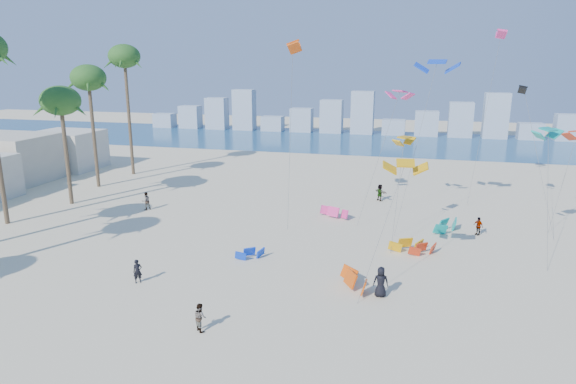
# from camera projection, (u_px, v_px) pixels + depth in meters

# --- Properties ---
(ground) EXTENTS (220.00, 220.00, 0.00)m
(ground) POSITION_uv_depth(u_px,v_px,m) (143.00, 361.00, 23.73)
(ground) COLOR beige
(ground) RESTS_ON ground
(ocean) EXTENTS (220.00, 220.00, 0.00)m
(ocean) POSITION_uv_depth(u_px,v_px,m) (348.00, 141.00, 91.27)
(ocean) COLOR navy
(ocean) RESTS_ON ground
(kitesurfer_near) EXTENTS (0.67, 0.66, 1.56)m
(kitesurfer_near) POSITION_uv_depth(u_px,v_px,m) (138.00, 271.00, 32.06)
(kitesurfer_near) COLOR black
(kitesurfer_near) RESTS_ON ground
(kitesurfer_mid) EXTENTS (0.95, 0.93, 1.54)m
(kitesurfer_mid) POSITION_uv_depth(u_px,v_px,m) (200.00, 317.00, 26.31)
(kitesurfer_mid) COLOR gray
(kitesurfer_mid) RESTS_ON ground
(kitesurfers_far) EXTENTS (37.16, 24.55, 1.90)m
(kitesurfers_far) POSITION_uv_depth(u_px,v_px,m) (381.00, 232.00, 39.20)
(kitesurfers_far) COLOR black
(kitesurfers_far) RESTS_ON ground
(grounded_kites) EXTENTS (16.45, 17.13, 1.01)m
(grounded_kites) POSITION_uv_depth(u_px,v_px,m) (376.00, 241.00, 38.50)
(grounded_kites) COLOR blue
(grounded_kites) RESTS_ON ground
(flying_kites) EXTENTS (29.27, 29.28, 17.40)m
(flying_kites) POSITION_uv_depth(u_px,v_px,m) (458.00, 90.00, 40.23)
(flying_kites) COLOR #DF9C0B
(flying_kites) RESTS_ON ground
(distant_skyline) EXTENTS (85.00, 3.00, 8.40)m
(distant_skyline) POSITION_uv_depth(u_px,v_px,m) (349.00, 118.00, 100.17)
(distant_skyline) COLOR #9EADBF
(distant_skyline) RESTS_ON ground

